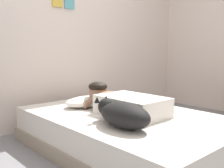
# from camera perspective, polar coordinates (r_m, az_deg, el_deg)

# --- Properties ---
(ground_plane) EXTENTS (12.78, 12.78, 0.00)m
(ground_plane) POSITION_cam_1_polar(r_m,az_deg,el_deg) (2.53, 8.43, -14.91)
(ground_plane) COLOR gray
(back_wall) EXTENTS (4.39, 0.12, 2.50)m
(back_wall) POSITION_cam_1_polar(r_m,az_deg,el_deg) (3.52, -10.88, 12.04)
(back_wall) COLOR silver
(back_wall) RESTS_ON ground
(bed) EXTENTS (1.34, 2.08, 0.35)m
(bed) POSITION_cam_1_polar(r_m,az_deg,el_deg) (2.57, 3.03, -10.40)
(bed) COLOR gray
(bed) RESTS_ON ground
(pillow) EXTENTS (0.52, 0.32, 0.11)m
(pillow) POSITION_cam_1_polar(r_m,az_deg,el_deg) (2.86, -5.35, -3.73)
(pillow) COLOR white
(pillow) RESTS_ON bed
(person_lying) EXTENTS (0.43, 0.92, 0.27)m
(person_lying) POSITION_cam_1_polar(r_m,az_deg,el_deg) (2.55, 2.06, -3.93)
(person_lying) COLOR silver
(person_lying) RESTS_ON bed
(dog) EXTENTS (0.26, 0.57, 0.21)m
(dog) POSITION_cam_1_polar(r_m,az_deg,el_deg) (2.09, 2.20, -6.52)
(dog) COLOR black
(dog) RESTS_ON bed
(coffee_cup) EXTENTS (0.12, 0.09, 0.07)m
(coffee_cup) POSITION_cam_1_polar(r_m,az_deg,el_deg) (2.93, 0.15, -3.80)
(coffee_cup) COLOR #D84C47
(coffee_cup) RESTS_ON bed
(cell_phone) EXTENTS (0.07, 0.14, 0.01)m
(cell_phone) POSITION_cam_1_polar(r_m,az_deg,el_deg) (2.63, 5.13, -5.85)
(cell_phone) COLOR black
(cell_phone) RESTS_ON bed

